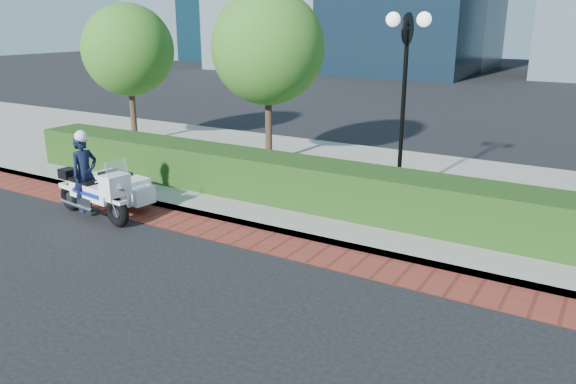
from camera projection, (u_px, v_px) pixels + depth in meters
The scene contains 8 objects.
ground at pixel (235, 274), 9.67m from camera, with size 120.00×120.00×0.00m, color black.
brick_strip at pixel (280, 245), 10.89m from camera, with size 60.00×1.00×0.01m, color maroon.
sidewalk at pixel (372, 185), 14.55m from camera, with size 60.00×8.00×0.15m, color gray.
hedge_main at pixel (330, 187), 12.42m from camera, with size 18.00×1.20×1.00m, color black.
lamppost at pixel (405, 77), 12.56m from camera, with size 1.02×0.70×4.21m.
tree_a at pixel (128, 50), 18.47m from camera, with size 3.00×3.00×4.58m.
tree_b at pixel (268, 48), 15.70m from camera, with size 3.20×3.20×4.89m.
police_motorcycle at pixel (103, 185), 12.50m from camera, with size 2.40×1.82×1.95m.
Camera 1 is at (5.34, -7.08, 4.21)m, focal length 35.00 mm.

